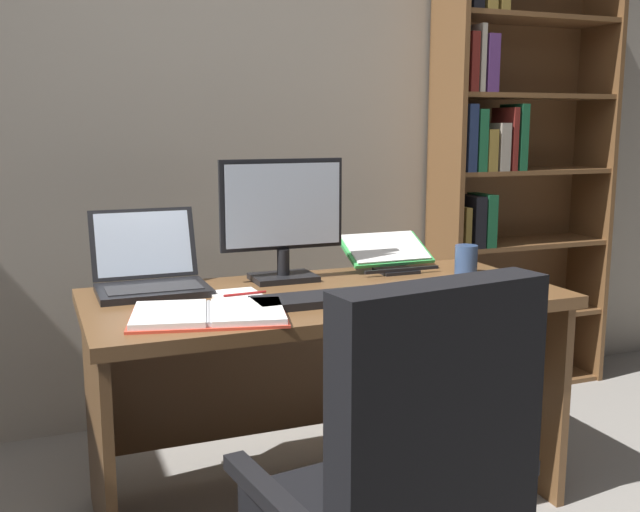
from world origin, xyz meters
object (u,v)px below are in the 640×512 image
at_px(keyboard, 320,299).
at_px(reading_stand_with_book, 387,252).
at_px(monitor, 282,221).
at_px(notepad, 239,297).
at_px(coffee_mug, 466,260).
at_px(bookshelf, 503,179).
at_px(laptop, 150,274).
at_px(open_binder, 209,314).
at_px(computer_mouse, 407,289).
at_px(desk, 317,347).
at_px(pen, 245,294).

distance_m(keyboard, reading_stand_with_book, 0.60).
relative_size(keyboard, reading_stand_with_book, 1.27).
height_order(keyboard, reading_stand_with_book, reading_stand_with_book).
xyz_separation_m(monitor, notepad, (-0.22, -0.21, -0.21)).
xyz_separation_m(notepad, coffee_mug, (0.87, 0.07, 0.05)).
bearing_deg(reading_stand_with_book, bookshelf, 29.32).
distance_m(laptop, notepad, 0.33).
bearing_deg(bookshelf, open_binder, -150.29).
height_order(computer_mouse, reading_stand_with_book, reading_stand_with_book).
distance_m(desk, laptop, 0.61).
distance_m(monitor, computer_mouse, 0.51).
bearing_deg(laptop, coffee_mug, -8.06).
height_order(bookshelf, monitor, bookshelf).
height_order(laptop, keyboard, laptop).
height_order(laptop, pen, laptop).
height_order(open_binder, pen, open_binder).
bearing_deg(laptop, bookshelf, 16.51).
height_order(reading_stand_with_book, notepad, reading_stand_with_book).
bearing_deg(keyboard, desk, 71.71).
relative_size(laptop, open_binder, 0.72).
bearing_deg(bookshelf, monitor, -157.67).
bearing_deg(monitor, keyboard, -90.00).
bearing_deg(computer_mouse, coffee_mug, 31.04).
xyz_separation_m(laptop, notepad, (0.24, -0.23, -0.05)).
bearing_deg(reading_stand_with_book, desk, -150.53).
xyz_separation_m(laptop, open_binder, (0.10, -0.42, -0.04)).
bearing_deg(computer_mouse, notepad, 164.13).
relative_size(bookshelf, reading_stand_with_book, 6.39).
bearing_deg(monitor, bookshelf, 22.33).
xyz_separation_m(monitor, keyboard, (0.00, -0.36, -0.20)).
height_order(desk, keyboard, keyboard).
height_order(bookshelf, reading_stand_with_book, bookshelf).
bearing_deg(computer_mouse, keyboard, 180.00).
distance_m(open_binder, coffee_mug, 1.05).
height_order(bookshelf, pen, bookshelf).
bearing_deg(coffee_mug, laptop, 171.94).
bearing_deg(computer_mouse, open_binder, -175.66).
bearing_deg(laptop, desk, -18.01).
height_order(monitor, open_binder, monitor).
height_order(pen, coffee_mug, coffee_mug).
bearing_deg(reading_stand_with_book, laptop, -177.54).
height_order(bookshelf, open_binder, bookshelf).
xyz_separation_m(keyboard, pen, (-0.20, 0.15, 0.00)).
bearing_deg(notepad, monitor, 44.56).
height_order(notepad, pen, pen).
bearing_deg(reading_stand_with_book, pen, -157.34).
bearing_deg(coffee_mug, monitor, 167.53).
distance_m(reading_stand_with_book, notepad, 0.71).
xyz_separation_m(notepad, pen, (0.02, 0.00, 0.01)).
bearing_deg(desk, notepad, -168.90).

